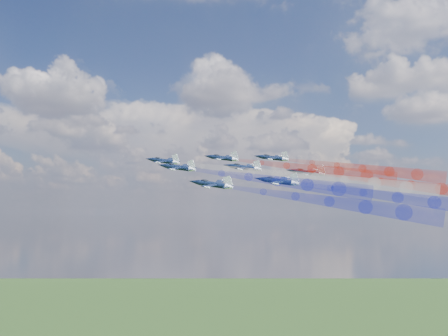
# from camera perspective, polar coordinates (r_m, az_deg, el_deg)

# --- Properties ---
(jet_lead) EXTENTS (14.49, 12.65, 7.13)m
(jet_lead) POSITION_cam_1_polar(r_m,az_deg,el_deg) (157.10, -6.65, 0.77)
(jet_lead) COLOR black
(trail_lead) EXTENTS (46.11, 14.68, 11.83)m
(trail_lead) POSITION_cam_1_polar(r_m,az_deg,el_deg) (144.25, 2.99, -0.48)
(trail_lead) COLOR white
(jet_inner_left) EXTENTS (14.49, 12.65, 7.13)m
(jet_inner_left) POSITION_cam_1_polar(r_m,az_deg,el_deg) (141.50, -5.06, 0.06)
(jet_inner_left) COLOR black
(trail_inner_left) EXTENTS (46.11, 14.68, 11.83)m
(trail_inner_left) POSITION_cam_1_polar(r_m,az_deg,el_deg) (129.69, 5.86, -1.40)
(trail_inner_left) COLOR #1822D1
(jet_inner_right) EXTENTS (14.49, 12.65, 7.13)m
(jet_inner_right) POSITION_cam_1_polar(r_m,az_deg,el_deg) (160.22, -0.17, 1.11)
(jet_inner_right) COLOR black
(trail_inner_right) EXTENTS (46.11, 14.68, 11.83)m
(trail_inner_right) POSITION_cam_1_polar(r_m,az_deg,el_deg) (150.34, 9.67, -0.09)
(trail_inner_right) COLOR red
(jet_outer_left) EXTENTS (14.49, 12.65, 7.13)m
(jet_outer_left) POSITION_cam_1_polar(r_m,az_deg,el_deg) (124.53, -1.29, -1.81)
(jet_outer_left) COLOR black
(trail_outer_left) EXTENTS (46.11, 14.68, 11.83)m
(trail_outer_left) POSITION_cam_1_polar(r_m,az_deg,el_deg) (115.00, 11.52, -3.62)
(trail_outer_left) COLOR #1822D1
(jet_center_third) EXTENTS (14.49, 12.65, 7.13)m
(jet_center_third) POSITION_cam_1_polar(r_m,az_deg,el_deg) (146.97, 2.17, 0.06)
(jet_center_third) COLOR black
(trail_center_third) EXTENTS (46.11, 14.68, 11.83)m
(trail_center_third) POSITION_cam_1_polar(r_m,az_deg,el_deg) (138.50, 13.06, -1.31)
(trail_center_third) COLOR white
(jet_outer_right) EXTENTS (14.49, 12.65, 7.13)m
(jet_outer_right) POSITION_cam_1_polar(r_m,az_deg,el_deg) (167.22, 5.37, 1.11)
(jet_outer_right) COLOR black
(trail_outer_right) EXTENTS (46.11, 14.68, 11.83)m
(trail_outer_right) POSITION_cam_1_polar(r_m,az_deg,el_deg) (159.92, 14.99, -0.02)
(trail_outer_right) COLOR red
(jet_rear_left) EXTENTS (14.49, 12.65, 7.13)m
(jet_rear_left) POSITION_cam_1_polar(r_m,az_deg,el_deg) (129.59, 5.99, -1.45)
(jet_rear_left) COLOR black
(trail_rear_left) EXTENTS (46.11, 14.68, 11.83)m
(trail_rear_left) POSITION_cam_1_polar(r_m,az_deg,el_deg) (123.45, 18.57, -3.07)
(trail_rear_left) COLOR #1822D1
(jet_rear_right) EXTENTS (14.49, 12.65, 7.13)m
(jet_rear_right) POSITION_cam_1_polar(r_m,az_deg,el_deg) (152.42, 9.12, -0.49)
(jet_rear_right) COLOR black
(trail_rear_right) EXTENTS (46.11, 14.68, 11.83)m
(trail_rear_right) POSITION_cam_1_polar(r_m,az_deg,el_deg) (147.30, 19.81, -1.80)
(trail_rear_right) COLOR red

